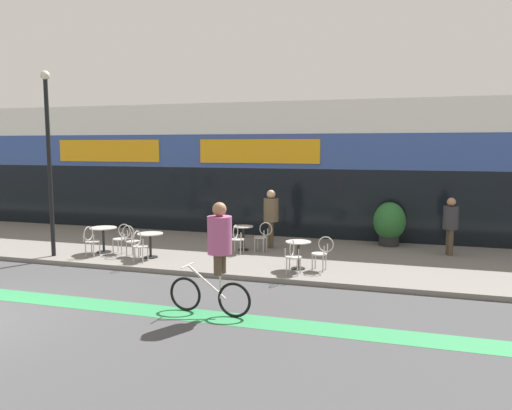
# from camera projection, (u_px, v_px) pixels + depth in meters

# --- Properties ---
(sidewalk_slab) EXTENTS (40.00, 5.50, 0.12)m
(sidewalk_slab) POSITION_uv_depth(u_px,v_px,m) (145.00, 247.00, 16.18)
(sidewalk_slab) COLOR slate
(sidewalk_slab) RESTS_ON ground
(storefront_facade) EXTENTS (40.00, 4.06, 4.84)m
(storefront_facade) POSITION_uv_depth(u_px,v_px,m) (201.00, 168.00, 20.37)
(storefront_facade) COLOR silver
(storefront_facade) RESTS_ON ground
(bike_lane_stripe) EXTENTS (36.00, 0.70, 0.01)m
(bike_lane_stripe) POSITION_uv_depth(u_px,v_px,m) (21.00, 296.00, 11.01)
(bike_lane_stripe) COLOR #2D844C
(bike_lane_stripe) RESTS_ON ground
(bistro_table_0) EXTENTS (0.80, 0.80, 0.76)m
(bistro_table_0) POSITION_uv_depth(u_px,v_px,m) (103.00, 234.00, 14.95)
(bistro_table_0) COLOR black
(bistro_table_0) RESTS_ON sidewalk_slab
(bistro_table_1) EXTENTS (0.74, 0.74, 0.71)m
(bistro_table_1) POSITION_uv_depth(u_px,v_px,m) (150.00, 240.00, 14.26)
(bistro_table_1) COLOR black
(bistro_table_1) RESTS_ON sidewalk_slab
(bistro_table_2) EXTENTS (0.61, 0.61, 0.75)m
(bistro_table_2) POSITION_uv_depth(u_px,v_px,m) (243.00, 233.00, 15.27)
(bistro_table_2) COLOR black
(bistro_table_2) RESTS_ON sidewalk_slab
(bistro_table_3) EXTENTS (0.66, 0.66, 0.73)m
(bistro_table_3) POSITION_uv_depth(u_px,v_px,m) (298.00, 249.00, 12.93)
(bistro_table_3) COLOR black
(bistro_table_3) RESTS_ON sidewalk_slab
(cafe_chair_0_near) EXTENTS (0.41, 0.58, 0.90)m
(cafe_chair_0_near) POSITION_uv_depth(u_px,v_px,m) (91.00, 239.00, 14.36)
(cafe_chair_0_near) COLOR #B7B2AD
(cafe_chair_0_near) RESTS_ON sidewalk_slab
(cafe_chair_0_side) EXTENTS (0.58, 0.41, 0.90)m
(cafe_chair_0_side) POSITION_uv_depth(u_px,v_px,m) (122.00, 237.00, 14.77)
(cafe_chair_0_side) COLOR #B7B2AD
(cafe_chair_0_side) RESTS_ON sidewalk_slab
(cafe_chair_1_near) EXTENTS (0.41, 0.58, 0.90)m
(cafe_chair_1_near) POSITION_uv_depth(u_px,v_px,m) (139.00, 244.00, 13.66)
(cafe_chair_1_near) COLOR #B7B2AD
(cafe_chair_1_near) RESTS_ON sidewalk_slab
(cafe_chair_1_side) EXTENTS (0.59, 0.43, 0.90)m
(cafe_chair_1_side) POSITION_uv_depth(u_px,v_px,m) (131.00, 239.00, 14.44)
(cafe_chair_1_side) COLOR #B7B2AD
(cafe_chair_1_side) RESTS_ON sidewalk_slab
(cafe_chair_2_near) EXTENTS (0.40, 0.58, 0.90)m
(cafe_chair_2_near) POSITION_uv_depth(u_px,v_px,m) (237.00, 237.00, 14.68)
(cafe_chair_2_near) COLOR #B7B2AD
(cafe_chair_2_near) RESTS_ON sidewalk_slab
(cafe_chair_2_side) EXTENTS (0.58, 0.42, 0.90)m
(cafe_chair_2_side) POSITION_uv_depth(u_px,v_px,m) (263.00, 235.00, 15.09)
(cafe_chair_2_side) COLOR #B7B2AD
(cafe_chair_2_side) RESTS_ON sidewalk_slab
(cafe_chair_3_near) EXTENTS (0.41, 0.58, 0.90)m
(cafe_chair_3_near) POSITION_uv_depth(u_px,v_px,m) (293.00, 254.00, 12.34)
(cafe_chair_3_near) COLOR #B7B2AD
(cafe_chair_3_near) RESTS_ON sidewalk_slab
(cafe_chair_3_side) EXTENTS (0.59, 0.44, 0.90)m
(cafe_chair_3_side) POSITION_uv_depth(u_px,v_px,m) (322.00, 251.00, 12.75)
(cafe_chair_3_side) COLOR #B7B2AD
(cafe_chair_3_side) RESTS_ON sidewalk_slab
(planter_pot) EXTENTS (1.02, 1.02, 1.40)m
(planter_pot) POSITION_uv_depth(u_px,v_px,m) (389.00, 223.00, 15.97)
(planter_pot) COLOR #232326
(planter_pot) RESTS_ON sidewalk_slab
(lamp_post) EXTENTS (0.26, 0.26, 5.28)m
(lamp_post) POSITION_uv_depth(u_px,v_px,m) (49.00, 151.00, 14.18)
(lamp_post) COLOR black
(lamp_post) RESTS_ON sidewalk_slab
(cyclist_2) EXTENTS (1.77, 0.55, 2.24)m
(cyclist_2) POSITION_uv_depth(u_px,v_px,m) (217.00, 249.00, 9.65)
(cyclist_2) COLOR black
(cyclist_2) RESTS_ON ground
(pedestrian_near_end) EXTENTS (0.57, 0.57, 1.83)m
(pedestrian_near_end) POSITION_uv_depth(u_px,v_px,m) (271.00, 213.00, 15.60)
(pedestrian_near_end) COLOR #4C3D2D
(pedestrian_near_end) RESTS_ON sidewalk_slab
(pedestrian_far_end) EXTENTS (0.54, 0.54, 1.69)m
(pedestrian_far_end) POSITION_uv_depth(u_px,v_px,m) (451.00, 221.00, 14.53)
(pedestrian_far_end) COLOR #4C3D2D
(pedestrian_far_end) RESTS_ON sidewalk_slab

